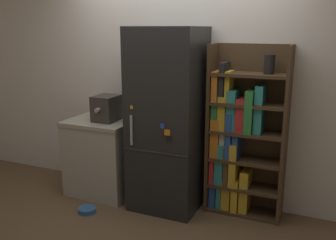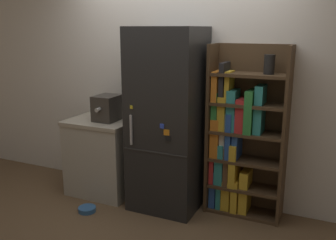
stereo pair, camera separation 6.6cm
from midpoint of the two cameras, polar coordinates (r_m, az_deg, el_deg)
The scene contains 7 objects.
ground_plane at distance 4.06m, azimuth -0.41°, elevation -13.45°, with size 16.00×16.00×0.00m, color brown.
wall_back at distance 4.08m, azimuth 2.39°, elevation 5.92°, with size 8.00×0.05×2.60m.
refrigerator at distance 3.84m, azimuth 0.43°, elevation -0.05°, with size 0.70×0.65×1.88m.
bookshelf at distance 3.83m, azimuth 11.22°, elevation -2.85°, with size 0.76×0.32×1.72m.
kitchen_counter at distance 4.38m, azimuth -9.33°, elevation -5.39°, with size 0.74×0.63×0.86m.
espresso_machine at distance 4.18m, azimuth -8.80°, elevation 1.82°, with size 0.24×0.36×0.28m.
pet_bowl at distance 4.09m, azimuth -11.76°, elevation -13.13°, with size 0.18×0.18×0.05m.
Camera 2 is at (1.56, -3.26, 1.86)m, focal length 40.00 mm.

